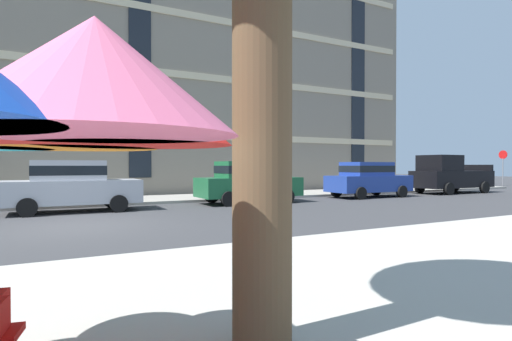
# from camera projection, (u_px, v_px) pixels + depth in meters

# --- Properties ---
(ground_plane) EXTENTS (120.00, 120.00, 0.00)m
(ground_plane) POSITION_uv_depth(u_px,v_px,m) (74.00, 227.00, 10.47)
(ground_plane) COLOR #38383A
(sidewalk_far) EXTENTS (56.00, 3.60, 0.12)m
(sidewalk_far) POSITION_uv_depth(u_px,v_px,m) (63.00, 203.00, 16.47)
(sidewalk_far) COLOR #9E998E
(sidewalk_far) RESTS_ON ground
(apartment_building) EXTENTS (43.00, 12.08, 16.00)m
(apartment_building) POSITION_uv_depth(u_px,v_px,m) (56.00, 58.00, 23.60)
(apartment_building) COLOR gray
(apartment_building) RESTS_ON ground
(sedan_silver) EXTENTS (4.40, 1.98, 1.78)m
(sedan_silver) POSITION_uv_depth(u_px,v_px,m) (72.00, 185.00, 13.79)
(sedan_silver) COLOR #A8AAB2
(sedan_silver) RESTS_ON ground
(sedan_green) EXTENTS (4.40, 1.98, 1.78)m
(sedan_green) POSITION_uv_depth(u_px,v_px,m) (248.00, 181.00, 17.00)
(sedan_green) COLOR #195933
(sedan_green) RESTS_ON ground
(sedan_blue) EXTENTS (4.40, 1.98, 1.78)m
(sedan_blue) POSITION_uv_depth(u_px,v_px,m) (368.00, 179.00, 20.20)
(sedan_blue) COLOR navy
(sedan_blue) RESTS_ON ground
(pickup_black) EXTENTS (5.10, 2.12, 2.20)m
(pickup_black) POSITION_uv_depth(u_px,v_px,m) (449.00, 176.00, 23.15)
(pickup_black) COLOR black
(pickup_black) RESTS_ON ground
(stop_sign) EXTENTS (0.07, 0.68, 2.82)m
(stop_sign) POSITION_uv_depth(u_px,v_px,m) (503.00, 162.00, 31.85)
(stop_sign) COLOR slate
(stop_sign) RESTS_ON ground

